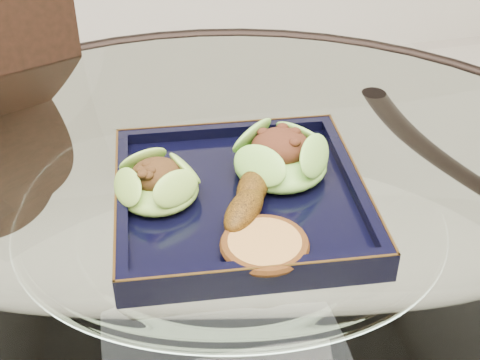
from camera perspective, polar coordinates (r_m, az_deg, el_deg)
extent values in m
cylinder|color=white|center=(0.71, -0.84, -5.62)|extent=(1.10, 1.10, 0.01)
torus|color=black|center=(0.71, -0.84, -5.62)|extent=(1.13, 1.13, 0.02)
cylinder|color=black|center=(1.23, 9.27, -8.67)|extent=(0.04, 0.04, 0.75)
cylinder|color=black|center=(1.18, -17.70, -12.85)|extent=(0.04, 0.04, 0.75)
cube|color=#331A11|center=(1.14, -16.21, -10.37)|extent=(0.50, 0.50, 0.04)
cylinder|color=#331A11|center=(1.44, -11.08, -10.22)|extent=(0.03, 0.03, 0.41)
cube|color=black|center=(0.74, 0.00, -1.90)|extent=(0.30, 0.30, 0.02)
ellipsoid|color=#6CA22F|center=(0.73, -7.06, -0.47)|extent=(0.09, 0.09, 0.03)
ellipsoid|color=#559D2D|center=(0.76, 3.48, 1.77)|extent=(0.13, 0.13, 0.04)
ellipsoid|color=#683E0B|center=(0.72, 1.14, -0.56)|extent=(0.10, 0.15, 0.03)
cylinder|color=#CD8C44|center=(0.66, 2.11, -5.67)|extent=(0.09, 0.09, 0.01)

